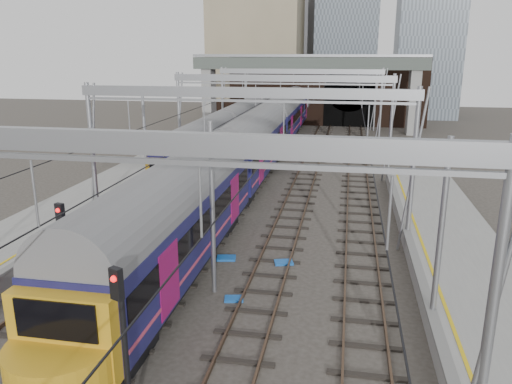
% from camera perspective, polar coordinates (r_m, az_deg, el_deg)
% --- Properties ---
extents(ground, '(160.00, 160.00, 0.00)m').
position_cam_1_polar(ground, '(19.28, -6.38, -13.87)').
color(ground, '#38332D').
rests_on(ground, ground).
extents(platform_left, '(4.32, 55.00, 1.12)m').
position_cam_1_polar(platform_left, '(25.59, -27.23, -6.55)').
color(platform_left, gray).
rests_on(platform_left, ground).
extents(platform_right, '(4.32, 47.00, 1.12)m').
position_cam_1_polar(platform_right, '(17.77, 26.68, -16.30)').
color(platform_right, gray).
rests_on(platform_right, ground).
extents(tracks, '(14.40, 80.00, 0.22)m').
position_cam_1_polar(tracks, '(32.80, 1.16, -1.07)').
color(tracks, '#4C3828').
rests_on(tracks, ground).
extents(overhead_line, '(16.80, 80.00, 8.00)m').
position_cam_1_polar(overhead_line, '(37.94, 2.84, 11.27)').
color(overhead_line, gray).
rests_on(overhead_line, ground).
extents(retaining_wall, '(28.00, 2.75, 9.00)m').
position_cam_1_polar(retaining_wall, '(68.22, 7.54, 11.22)').
color(retaining_wall, black).
rests_on(retaining_wall, ground).
extents(overbridge, '(28.00, 3.00, 9.25)m').
position_cam_1_polar(overbridge, '(62.25, 6.00, 13.56)').
color(overbridge, gray).
rests_on(overbridge, ground).
extents(city_skyline, '(37.50, 27.50, 60.00)m').
position_cam_1_polar(city_skyline, '(86.85, 9.54, 20.51)').
color(city_skyline, tan).
rests_on(city_skyline, ground).
extents(train_main, '(3.06, 70.69, 5.18)m').
position_cam_1_polar(train_main, '(46.61, 1.68, 7.25)').
color(train_main, black).
rests_on(train_main, ground).
extents(train_second, '(2.60, 45.07, 4.53)m').
position_cam_1_polar(train_second, '(52.78, -1.71, 7.93)').
color(train_second, black).
rests_on(train_second, ground).
extents(signal_near_left, '(0.34, 0.45, 4.36)m').
position_cam_1_polar(signal_near_left, '(19.39, -20.96, -5.56)').
color(signal_near_left, black).
rests_on(signal_near_left, ground).
extents(signal_near_centre, '(0.36, 0.46, 4.52)m').
position_cam_1_polar(signal_near_centre, '(13.29, -15.04, -14.65)').
color(signal_near_centre, black).
rests_on(signal_near_centre, ground).
extents(equip_cover_a, '(0.98, 0.77, 0.10)m').
position_cam_1_polar(equip_cover_a, '(23.93, -3.42, -7.54)').
color(equip_cover_a, blue).
rests_on(equip_cover_a, ground).
extents(equip_cover_b, '(0.83, 0.66, 0.09)m').
position_cam_1_polar(equip_cover_b, '(20.25, -2.53, -12.09)').
color(equip_cover_b, blue).
rests_on(equip_cover_b, ground).
extents(equip_cover_c, '(0.99, 0.82, 0.10)m').
position_cam_1_polar(equip_cover_c, '(23.46, 3.18, -8.03)').
color(equip_cover_c, blue).
rests_on(equip_cover_c, ground).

